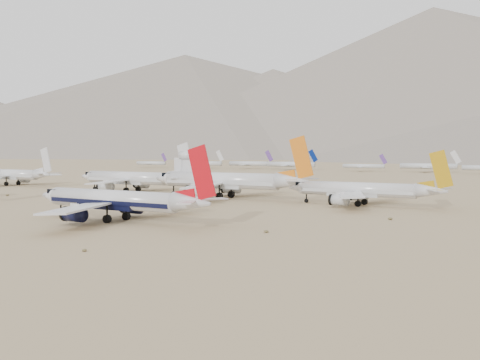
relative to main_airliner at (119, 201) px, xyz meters
The scene contains 6 objects.
ground 9.58m from the main_airliner, ahead, with size 7000.00×7000.00×0.00m, color #80674B.
main_airliner is the anchor object (origin of this frame).
row2_gold_tail 65.98m from the main_airliner, 60.79° to the left, with size 41.76×40.84×14.87m.
row2_orange_tail 58.57m from the main_airliner, 100.57° to the left, with size 53.15×51.99×18.96m.
row2_white_trijet 80.98m from the main_airliner, 130.29° to the left, with size 49.43×48.30×17.51m.
row2_white_twin 138.68m from the main_airliner, 152.70° to the left, with size 45.49×44.51×16.26m.
Camera 1 is at (69.33, -80.84, 14.26)m, focal length 40.00 mm.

